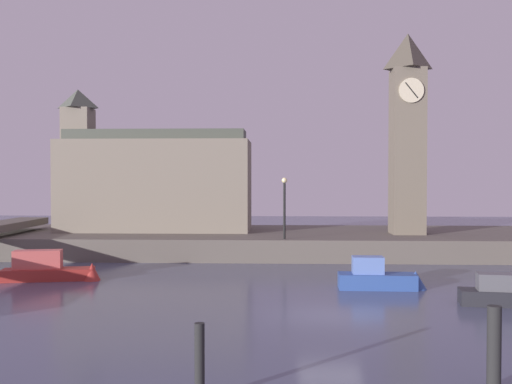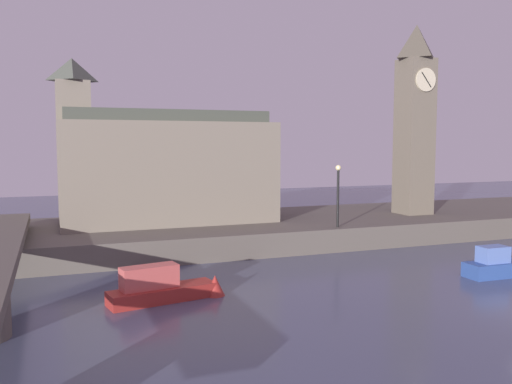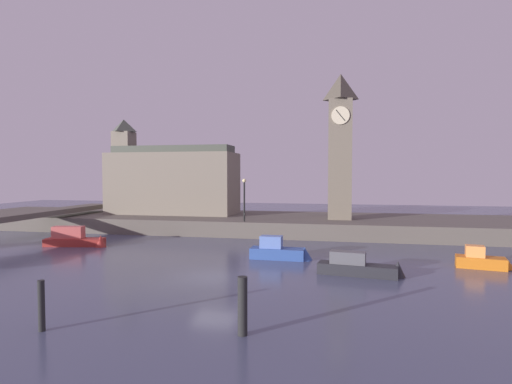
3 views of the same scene
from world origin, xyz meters
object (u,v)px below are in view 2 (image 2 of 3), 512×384
Objects in this scene: clock_tower at (415,118)px; boat_tour_blue at (504,265)px; streetlamp at (338,189)px; boat_dinghy_red at (170,288)px; parliament_hall at (162,167)px.

clock_tower is 15.91m from boat_tour_blue.
streetlamp is at bearing 118.11° from boat_tour_blue.
parliament_hall is at bearing 80.37° from boat_dinghy_red.
parliament_hall is 3.56× the size of streetlamp.
streetlamp is 10.78m from boat_tour_blue.
parliament_hall is at bearing 148.61° from streetlamp.
clock_tower is at bearing -6.66° from parliament_hall.
boat_dinghy_red is (-2.28, -13.42, -4.73)m from parliament_hall.
streetlamp reaches higher than boat_tour_blue.
clock_tower reaches higher than streetlamp.
streetlamp is at bearing -155.62° from clock_tower.
streetlamp is at bearing 30.27° from boat_dinghy_red.
streetlamp is at bearing -31.39° from parliament_hall.
parliament_hall is at bearing 134.53° from boat_tour_blue.
parliament_hall is 14.41m from boat_dinghy_red.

